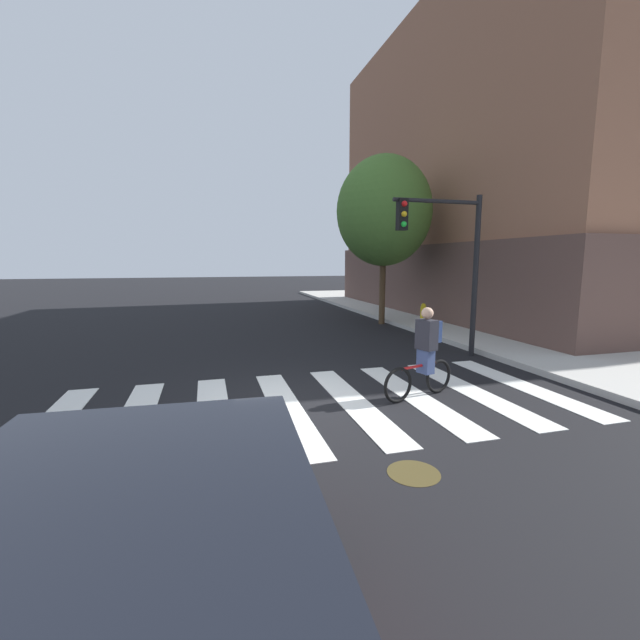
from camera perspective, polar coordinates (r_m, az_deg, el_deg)
The scene contains 9 objects.
ground_plane at distance 7.40m, azimuth -2.24°, elevation -11.82°, with size 120.00×120.00×0.00m, color black.
crosswalk_stripes at distance 7.47m, azimuth -0.01°, elevation -11.58°, with size 9.12×4.15×0.01m.
manhole_cover at distance 5.41m, azimuth 12.81°, elevation -19.90°, with size 0.64×0.64×0.01m, color #473D1E.
sedan_near at distance 2.54m, azimuth -24.37°, elevation -35.08°, with size 2.35×4.69×1.59m.
cyclist at distance 7.91m, azimuth 14.27°, elevation -4.40°, with size 1.65×0.56×1.69m.
traffic_light_near at distance 11.15m, azimuth 17.38°, elevation 9.51°, with size 2.47×0.28×4.20m.
fire_hydrant at distance 16.22m, azimuth 14.08°, elevation 0.86°, with size 0.33×0.22×0.78m.
street_tree_near at distance 16.81m, azimuth 8.83°, elevation 14.61°, with size 3.70×3.70×6.57m.
corner_building at distance 24.89m, azimuth 31.44°, elevation 16.52°, with size 17.43×18.01×13.37m.
Camera 1 is at (-1.58, -6.78, 2.54)m, focal length 23.15 mm.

